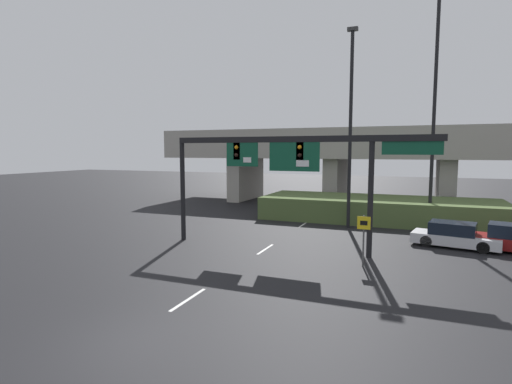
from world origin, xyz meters
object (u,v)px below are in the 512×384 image
parked_sedan_near_right (454,236)px  speed_limit_sign (364,233)px  highway_light_pole_far (350,124)px  signal_gantry (287,159)px  highway_light_pole_near (435,98)px

parked_sedan_near_right → speed_limit_sign: bearing=-115.8°
highway_light_pole_far → parked_sedan_near_right: highway_light_pole_far is taller
signal_gantry → highway_light_pole_far: bearing=74.2°
parked_sedan_near_right → signal_gantry: bearing=-143.9°
highway_light_pole_near → highway_light_pole_far: 6.10m
highway_light_pole_far → signal_gantry: bearing=-105.8°
highway_light_pole_near → highway_light_pole_far: highway_light_pole_near is taller
signal_gantry → parked_sedan_near_right: size_ratio=3.03×
speed_limit_sign → highway_light_pole_near: 14.28m
speed_limit_sign → highway_light_pole_far: bearing=103.0°
signal_gantry → parked_sedan_near_right: signal_gantry is taller
speed_limit_sign → highway_light_pole_far: highway_light_pole_far is taller
highway_light_pole_near → parked_sedan_near_right: size_ratio=3.61×
signal_gantry → highway_light_pole_far: (2.17, 7.66, 2.25)m
signal_gantry → parked_sedan_near_right: 10.49m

